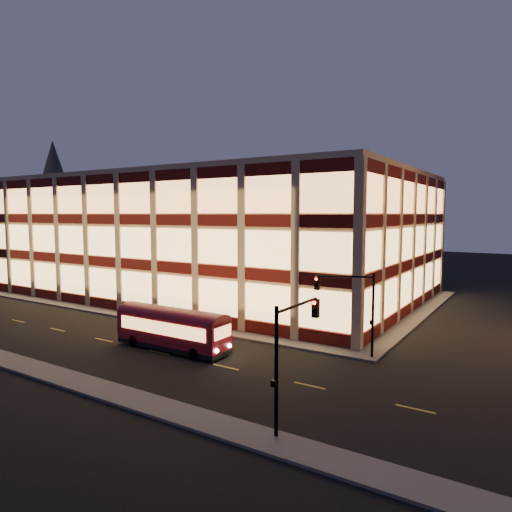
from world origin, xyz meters
The scene contains 9 objects.
ground centered at (0.00, 0.00, 0.00)m, with size 200.00×200.00×0.00m, color black.
sidewalk_office_south centered at (-3.00, 1.00, 0.07)m, with size 54.00×2.00×0.15m, color #514F4C.
sidewalk_office_east centered at (23.00, 17.00, 0.07)m, with size 2.00×30.00×0.15m, color #514F4C.
office_building centered at (-2.91, 16.91, 7.25)m, with size 50.45×30.45×14.50m.
church_tower centered at (-70.00, 40.00, 9.00)m, with size 5.00×5.00×18.00m, color #2D2621.
church_spire centered at (-70.00, 40.00, 23.00)m, with size 6.00×6.00×10.00m, color #4C473F.
traffic_signal_far centered at (22.21, 0.24, 4.11)m, with size 3.79×1.87×6.00m.
traffic_signal_near centered at (23.50, -11.03, 4.13)m, with size 0.32×4.45×6.00m.
trolley_bus centered at (10.32, -4.90, 1.73)m, with size 9.20×2.44×3.12m.
Camera 1 is at (33.16, -29.42, 9.98)m, focal length 32.00 mm.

